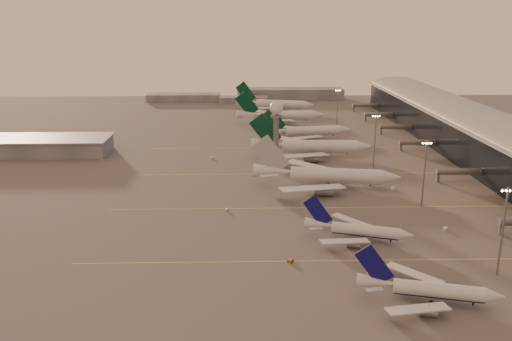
{
  "coord_description": "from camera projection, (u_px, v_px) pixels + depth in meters",
  "views": [
    {
      "loc": [
        -11.11,
        -132.27,
        67.67
      ],
      "look_at": [
        -5.83,
        71.71,
        9.68
      ],
      "focal_mm": 38.0,
      "sensor_mm": 36.0,
      "label": 1
    }
  ],
  "objects": [
    {
      "name": "mast_c",
      "position": [
        375.0,
        138.0,
        249.23
      ],
      "size": [
        3.6,
        0.56,
        25.0
      ],
      "color": "slate",
      "rests_on": "ground"
    },
    {
      "name": "gsv_truck_c",
      "position": [
        227.0,
        208.0,
        195.91
      ],
      "size": [
        5.17,
        3.52,
        1.97
      ],
      "color": "white",
      "rests_on": "ground"
    },
    {
      "name": "hangar",
      "position": [
        29.0,
        146.0,
        276.42
      ],
      "size": [
        82.0,
        27.0,
        8.5
      ],
      "color": "slate",
      "rests_on": "ground"
    },
    {
      "name": "mast_b",
      "position": [
        424.0,
        171.0,
        196.47
      ],
      "size": [
        3.6,
        0.56,
        25.0
      ],
      "color": "slate",
      "rests_on": "ground"
    },
    {
      "name": "greentail_c",
      "position": [
        281.0,
        117.0,
        357.84
      ],
      "size": [
        59.08,
        47.63,
        21.45
      ],
      "color": "silver",
      "rests_on": "ground"
    },
    {
      "name": "gsv_tug_far",
      "position": [
        300.0,
        169.0,
        247.51
      ],
      "size": [
        4.46,
        4.09,
        1.1
      ],
      "color": "white",
      "rests_on": "ground"
    },
    {
      "name": "terminal",
      "position": [
        498.0,
        145.0,
        251.64
      ],
      "size": [
        57.0,
        362.0,
        23.04
      ],
      "color": "black",
      "rests_on": "ground"
    },
    {
      "name": "ground",
      "position": [
        284.0,
        277.0,
        145.97
      ],
      "size": [
        700.0,
        700.0,
        0.0
      ],
      "primitive_type": "plane",
      "color": "#4F4C4C",
      "rests_on": "ground"
    },
    {
      "name": "gsv_catering_b",
      "position": [
        394.0,
        184.0,
        219.61
      ],
      "size": [
        6.01,
        4.09,
        4.53
      ],
      "color": "white",
      "rests_on": "ground"
    },
    {
      "name": "taxiway_markings",
      "position": [
        354.0,
        206.0,
        200.56
      ],
      "size": [
        180.0,
        185.25,
        0.02
      ],
      "color": "#EAE552",
      "rests_on": "ground"
    },
    {
      "name": "gsv_tug_mid",
      "position": [
        291.0,
        261.0,
        154.84
      ],
      "size": [
        3.8,
        3.12,
        0.94
      ],
      "color": "gold",
      "rests_on": "ground"
    },
    {
      "name": "greentail_b",
      "position": [
        308.0,
        133.0,
        311.33
      ],
      "size": [
        52.21,
        41.94,
        18.99
      ],
      "color": "silver",
      "rests_on": "ground"
    },
    {
      "name": "gsv_truck_d",
      "position": [
        212.0,
        156.0,
        268.55
      ],
      "size": [
        2.23,
        5.76,
        2.32
      ],
      "color": "white",
      "rests_on": "ground"
    },
    {
      "name": "radar_tower",
      "position": [
        276.0,
        120.0,
        255.76
      ],
      "size": [
        6.4,
        6.4,
        31.1
      ],
      "color": "slate",
      "rests_on": "ground"
    },
    {
      "name": "greentail_d",
      "position": [
        275.0,
        106.0,
        404.42
      ],
      "size": [
        57.99,
        46.27,
        21.45
      ],
      "color": "silver",
      "rests_on": "ground"
    },
    {
      "name": "widebody_white",
      "position": [
        326.0,
        178.0,
        222.57
      ],
      "size": [
        60.54,
        48.14,
        21.42
      ],
      "color": "silver",
      "rests_on": "ground"
    },
    {
      "name": "mast_a",
      "position": [
        503.0,
        228.0,
        143.66
      ],
      "size": [
        3.6,
        0.56,
        25.0
      ],
      "color": "slate",
      "rests_on": "ground"
    },
    {
      "name": "gsv_truck_b",
      "position": [
        447.0,
        227.0,
        177.84
      ],
      "size": [
        5.61,
        2.49,
        2.2
      ],
      "color": "white",
      "rests_on": "ground"
    },
    {
      "name": "narrowbody_mid",
      "position": [
        358.0,
        232.0,
        169.92
      ],
      "size": [
        33.4,
        26.21,
        13.52
      ],
      "color": "silver",
      "rests_on": "ground"
    },
    {
      "name": "gsv_tug_hangar",
      "position": [
        337.0,
        148.0,
        287.64
      ],
      "size": [
        3.59,
        2.88,
        0.89
      ],
      "color": "white",
      "rests_on": "ground"
    },
    {
      "name": "narrowbody_near",
      "position": [
        428.0,
        292.0,
        132.6
      ],
      "size": [
        35.04,
        27.61,
        13.96
      ],
      "color": "silver",
      "rests_on": "ground"
    },
    {
      "name": "mast_d",
      "position": [
        337.0,
        107.0,
        335.72
      ],
      "size": [
        3.6,
        0.56,
        25.0
      ],
      "color": "slate",
      "rests_on": "ground"
    },
    {
      "name": "greentail_a",
      "position": [
        311.0,
        149.0,
        271.41
      ],
      "size": [
        60.9,
        49.08,
        22.11
      ],
      "color": "silver",
      "rests_on": "ground"
    },
    {
      "name": "distant_horizon",
      "position": [
        258.0,
        95.0,
        457.62
      ],
      "size": [
        165.0,
        37.5,
        9.0
      ],
      "color": "slate",
      "rests_on": "ground"
    }
  ]
}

